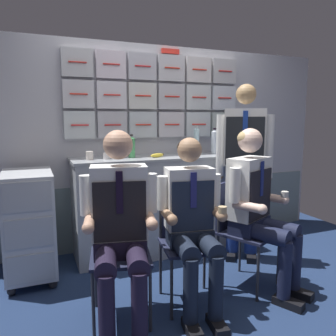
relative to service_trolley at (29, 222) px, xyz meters
The scene contains 19 objects.
ground 1.68m from the service_trolley, 35.45° to the right, with size 4.80×4.80×0.04m, color navy.
galley_bulkhead 1.51m from the service_trolley, 18.79° to the left, with size 4.20×0.14×2.15m.
galley_counter 1.20m from the service_trolley, ahead, with size 1.63×0.53×1.00m.
service_trolley is the anchor object (origin of this frame).
folding_chair_left 1.00m from the service_trolley, 53.65° to the right, with size 0.47×0.48×0.86m.
crew_member_left 1.13m from the service_trolley, 59.80° to the right, with size 0.52×0.68×1.31m.
folding_chair_center 1.37m from the service_trolley, 35.85° to the right, with size 0.46×0.46×0.86m.
crew_member_center 1.46m from the service_trolley, 41.63° to the right, with size 0.48×0.62×1.25m.
folding_chair_right 1.79m from the service_trolley, 24.64° to the right, with size 0.53×0.53×0.86m.
crew_member_right 1.92m from the service_trolley, 27.68° to the right, with size 0.59×0.70×1.30m.
crew_member_standing 2.03m from the service_trolley, ahead, with size 0.46×0.40×1.70m.
water_bottle_tall 1.15m from the service_trolley, ahead, with size 0.07×0.07×0.23m.
water_bottle_clear 2.02m from the service_trolley, ahead, with size 0.08×0.08×0.28m.
sparkling_bottle_green 1.84m from the service_trolley, ahead, with size 0.06×0.06×0.31m.
coffee_cup_white 1.72m from the service_trolley, ahead, with size 0.07×0.07×0.08m.
coffee_cup_spare 0.78m from the service_trolley, 13.82° to the left, with size 0.07×0.07×0.08m.
paper_cup_blue 0.89m from the service_trolley, 10.28° to the left, with size 0.06×0.06×0.06m.
paper_cup_tan 1.98m from the service_trolley, ahead, with size 0.06×0.06×0.08m.
snack_banana 1.32m from the service_trolley, ahead, with size 0.17×0.10×0.04m.
Camera 1 is at (-1.25, -2.10, 1.37)m, focal length 35.95 mm.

